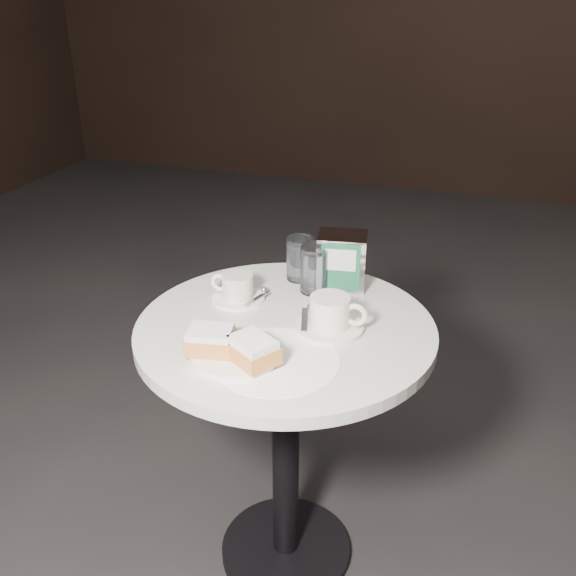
# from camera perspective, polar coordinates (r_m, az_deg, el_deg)

# --- Properties ---
(ground) EXTENTS (7.00, 7.00, 0.00)m
(ground) POSITION_cam_1_polar(r_m,az_deg,el_deg) (1.97, -0.19, -22.42)
(ground) COLOR black
(ground) RESTS_ON ground
(cafe_table) EXTENTS (0.70, 0.70, 0.74)m
(cafe_table) POSITION_cam_1_polar(r_m,az_deg,el_deg) (1.60, -0.22, -9.42)
(cafe_table) COLOR black
(cafe_table) RESTS_ON ground
(sugar_spill) EXTENTS (0.33, 0.33, 0.00)m
(sugar_spill) POSITION_cam_1_polar(r_m,az_deg,el_deg) (1.36, -1.12, -6.43)
(sugar_spill) COLOR white
(sugar_spill) RESTS_ON cafe_table
(beignet_plate) EXTENTS (0.22, 0.22, 0.07)m
(beignet_plate) POSITION_cam_1_polar(r_m,az_deg,el_deg) (1.36, -4.88, -5.37)
(beignet_plate) COLOR silver
(beignet_plate) RESTS_ON cafe_table
(coffee_cup_left) EXTENTS (0.14, 0.14, 0.07)m
(coffee_cup_left) POSITION_cam_1_polar(r_m,az_deg,el_deg) (1.60, -4.52, -0.07)
(coffee_cup_left) COLOR white
(coffee_cup_left) RESTS_ON cafe_table
(coffee_cup_right) EXTENTS (0.17, 0.16, 0.08)m
(coffee_cup_right) POSITION_cam_1_polar(r_m,az_deg,el_deg) (1.46, 3.81, -2.45)
(coffee_cup_right) COLOR silver
(coffee_cup_right) RESTS_ON cafe_table
(water_glass_left) EXTENTS (0.07, 0.07, 0.12)m
(water_glass_left) POSITION_cam_1_polar(r_m,az_deg,el_deg) (1.69, 1.07, 2.58)
(water_glass_left) COLOR white
(water_glass_left) RESTS_ON cafe_table
(water_glass_right) EXTENTS (0.09, 0.09, 0.12)m
(water_glass_right) POSITION_cam_1_polar(r_m,az_deg,el_deg) (1.62, 2.41, 1.64)
(water_glass_right) COLOR silver
(water_glass_right) RESTS_ON cafe_table
(napkin_dispenser) EXTENTS (0.14, 0.12, 0.14)m
(napkin_dispenser) POSITION_cam_1_polar(r_m,az_deg,el_deg) (1.65, 4.81, 2.43)
(napkin_dispenser) COLOR silver
(napkin_dispenser) RESTS_ON cafe_table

